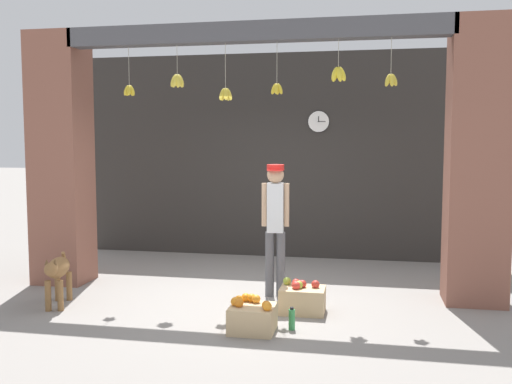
{
  "coord_description": "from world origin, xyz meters",
  "views": [
    {
      "loc": [
        1.4,
        -6.83,
        1.95
      ],
      "look_at": [
        0.0,
        0.38,
        1.29
      ],
      "focal_mm": 40.0,
      "sensor_mm": 36.0,
      "label": 1
    }
  ],
  "objects_px": {
    "dog": "(58,271)",
    "water_bottle": "(292,319)",
    "shopkeeper": "(275,219)",
    "wall_clock": "(319,122)",
    "fruit_crate_apples": "(302,298)",
    "fruit_crate_oranges": "(252,317)"
  },
  "relations": [
    {
      "from": "shopkeeper",
      "to": "water_bottle",
      "type": "relative_size",
      "value": 7.0
    },
    {
      "from": "water_bottle",
      "to": "shopkeeper",
      "type": "bearing_deg",
      "value": 106.82
    },
    {
      "from": "fruit_crate_oranges",
      "to": "fruit_crate_apples",
      "type": "relative_size",
      "value": 0.9
    },
    {
      "from": "shopkeeper",
      "to": "water_bottle",
      "type": "xyz_separation_m",
      "value": [
        0.37,
        -1.23,
        -0.87
      ]
    },
    {
      "from": "shopkeeper",
      "to": "fruit_crate_oranges",
      "type": "distance_m",
      "value": 1.59
    },
    {
      "from": "fruit_crate_apples",
      "to": "wall_clock",
      "type": "bearing_deg",
      "value": 91.61
    },
    {
      "from": "dog",
      "to": "shopkeeper",
      "type": "bearing_deg",
      "value": 94.34
    },
    {
      "from": "dog",
      "to": "fruit_crate_apples",
      "type": "xyz_separation_m",
      "value": [
        2.86,
        0.31,
        -0.26
      ]
    },
    {
      "from": "fruit_crate_apples",
      "to": "wall_clock",
      "type": "distance_m",
      "value": 3.7
    },
    {
      "from": "shopkeeper",
      "to": "wall_clock",
      "type": "xyz_separation_m",
      "value": [
        0.32,
        2.42,
        1.28
      ]
    },
    {
      "from": "dog",
      "to": "wall_clock",
      "type": "bearing_deg",
      "value": 124.06
    },
    {
      "from": "fruit_crate_oranges",
      "to": "wall_clock",
      "type": "distance_m",
      "value": 4.34
    },
    {
      "from": "fruit_crate_oranges",
      "to": "wall_clock",
      "type": "xyz_separation_m",
      "value": [
        0.35,
        3.78,
        2.11
      ]
    },
    {
      "from": "dog",
      "to": "water_bottle",
      "type": "relative_size",
      "value": 3.48
    },
    {
      "from": "water_bottle",
      "to": "wall_clock",
      "type": "height_order",
      "value": "wall_clock"
    },
    {
      "from": "fruit_crate_oranges",
      "to": "wall_clock",
      "type": "height_order",
      "value": "wall_clock"
    },
    {
      "from": "fruit_crate_apples",
      "to": "dog",
      "type": "bearing_deg",
      "value": -173.89
    },
    {
      "from": "shopkeeper",
      "to": "wall_clock",
      "type": "relative_size",
      "value": 4.61
    },
    {
      "from": "dog",
      "to": "water_bottle",
      "type": "bearing_deg",
      "value": 67.46
    },
    {
      "from": "dog",
      "to": "fruit_crate_apples",
      "type": "height_order",
      "value": "dog"
    },
    {
      "from": "dog",
      "to": "fruit_crate_apples",
      "type": "relative_size",
      "value": 1.63
    },
    {
      "from": "shopkeeper",
      "to": "water_bottle",
      "type": "bearing_deg",
      "value": 101.75
    }
  ]
}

